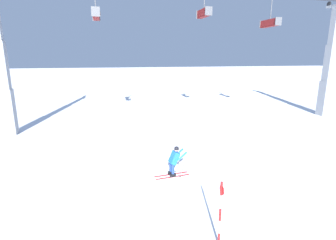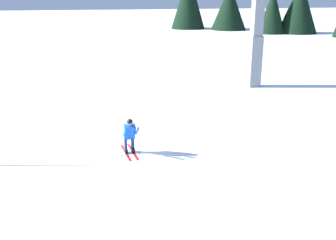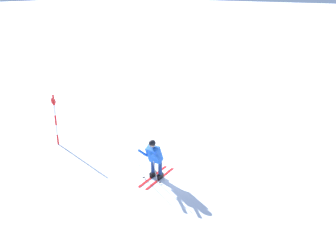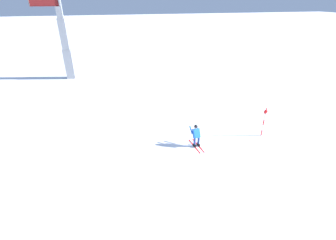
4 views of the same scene
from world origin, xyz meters
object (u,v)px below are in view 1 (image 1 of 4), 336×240
object	(u,v)px
lift_tower_near	(4,74)
lift_tower_far	(329,70)
chairlift_seat_nearest	(95,14)
trail_marker_pole	(220,212)
chairlift_seat_second	(203,13)
chairlift_seat_middle	(269,23)
skier_carving_main	(174,159)

from	to	relation	value
lift_tower_near	lift_tower_far	xyz separation A→B (m)	(27.26, -0.00, -0.08)
chairlift_seat_nearest	trail_marker_pole	distance (m)	16.46
lift_tower_near	lift_tower_far	distance (m)	27.26
chairlift_seat_second	chairlift_seat_middle	xyz separation A→B (m)	(5.94, -0.00, -0.55)
lift_tower_near	lift_tower_far	bearing A→B (deg)	-0.00
trail_marker_pole	skier_carving_main	bearing A→B (deg)	90.89
chairlift_seat_middle	chairlift_seat_nearest	bearing A→B (deg)	180.00
chairlift_seat_nearest	chairlift_seat_second	xyz separation A→B (m)	(8.20, 0.00, 0.36)
skier_carving_main	chairlift_seat_second	distance (m)	13.27
chairlift_seat_middle	trail_marker_pole	world-z (taller)	chairlift_seat_middle
trail_marker_pole	chairlift_seat_middle	bearing A→B (deg)	53.27
chairlift_seat_nearest	lift_tower_near	bearing A→B (deg)	180.00
chairlift_seat_second	chairlift_seat_nearest	bearing A→B (deg)	-180.00
chairlift_seat_second	chairlift_seat_middle	distance (m)	5.96
lift_tower_far	chairlift_seat_middle	bearing A→B (deg)	180.00
skier_carving_main	chairlift_seat_nearest	bearing A→B (deg)	109.83
lift_tower_far	chairlift_seat_second	size ratio (longest dim) A/B	5.27
lift_tower_far	trail_marker_pole	size ratio (longest dim) A/B	5.05
lift_tower_far	chairlift_seat_nearest	bearing A→B (deg)	180.00
skier_carving_main	trail_marker_pole	size ratio (longest dim) A/B	0.83
lift_tower_near	chairlift_seat_nearest	xyz separation A→B (m)	(6.40, -0.00, 4.13)
skier_carving_main	lift_tower_far	size ratio (longest dim) A/B	0.16
chairlift_seat_nearest	trail_marker_pole	world-z (taller)	chairlift_seat_nearest
skier_carving_main	chairlift_seat_second	world-z (taller)	chairlift_seat_second
chairlift_seat_nearest	skier_carving_main	bearing A→B (deg)	-70.17
chairlift_seat_second	lift_tower_far	bearing A→B (deg)	-0.00
lift_tower_far	trail_marker_pole	distance (m)	22.74
lift_tower_near	skier_carving_main	bearing A→B (deg)	-43.85
lift_tower_near	chairlift_seat_nearest	distance (m)	7.61
skier_carving_main	chairlift_seat_nearest	xyz separation A→B (m)	(-3.39, 9.40, 7.66)
skier_carving_main	chairlift_seat_middle	size ratio (longest dim) A/B	0.72
chairlift_seat_nearest	chairlift_seat_second	bearing A→B (deg)	0.00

